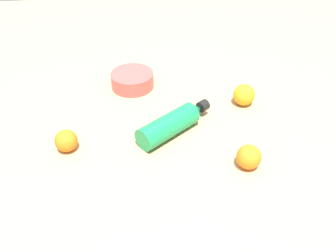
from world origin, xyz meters
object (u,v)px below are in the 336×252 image
object	(u,v)px
orange_0	(244,95)
orange_2	(249,157)
ceramic_bowl	(132,80)
orange_1	(66,141)
water_bottle	(174,123)

from	to	relation	value
orange_0	orange_2	world-z (taller)	orange_0
orange_0	ceramic_bowl	distance (m)	0.37
orange_2	ceramic_bowl	xyz separation A→B (m)	(-0.42, -0.28, -0.01)
orange_1	ceramic_bowl	size ratio (longest dim) A/B	0.42
water_bottle	orange_1	distance (m)	0.30
water_bottle	orange_1	bearing A→B (deg)	151.68
water_bottle	orange_2	world-z (taller)	water_bottle
orange_2	orange_0	bearing A→B (deg)	166.21
orange_1	orange_2	distance (m)	0.48
water_bottle	orange_1	size ratio (longest dim) A/B	3.81
orange_1	orange_2	bearing A→B (deg)	75.53
orange_1	orange_2	size ratio (longest dim) A/B	0.96
water_bottle	orange_0	xyz separation A→B (m)	(-0.11, 0.24, 0.00)
orange_0	orange_2	size ratio (longest dim) A/B	1.06
water_bottle	orange_2	bearing A→B (deg)	-79.28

